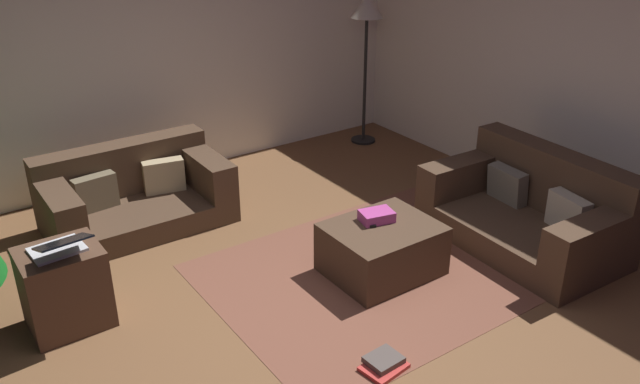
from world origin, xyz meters
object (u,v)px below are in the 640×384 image
at_px(couch_right, 531,211).
at_px(corner_lamp, 367,18).
at_px(laptop, 59,247).
at_px(ottoman, 382,249).
at_px(gift_box, 377,216).
at_px(side_table, 65,288).
at_px(couch_left, 133,194).
at_px(tv_remote, 370,222).
at_px(book_stack, 384,364).

xyz_separation_m(couch_right, corner_lamp, (0.32, 2.64, 1.13)).
xyz_separation_m(laptop, corner_lamp, (3.81, 1.66, 0.78)).
height_order(ottoman, gift_box, gift_box).
height_order(ottoman, corner_lamp, corner_lamp).
distance_m(couch_right, corner_lamp, 2.89).
bearing_deg(side_table, ottoman, -18.14).
distance_m(couch_left, couch_right, 3.41).
bearing_deg(gift_box, couch_right, -18.04).
bearing_deg(couch_left, tv_remote, 124.00).
bearing_deg(side_table, laptop, -85.78).
relative_size(ottoman, side_table, 1.41).
relative_size(side_table, laptop, 1.30).
bearing_deg(couch_right, side_table, 75.57).
height_order(couch_right, tv_remote, couch_right).
xyz_separation_m(book_stack, corner_lamp, (2.35, 3.18, 1.38)).
bearing_deg(book_stack, gift_box, 53.46).
bearing_deg(corner_lamp, tv_remote, -127.53).
bearing_deg(ottoman, gift_box, 81.11).
bearing_deg(tv_remote, laptop, -175.44).
bearing_deg(book_stack, corner_lamp, 53.54).
xyz_separation_m(couch_left, side_table, (-0.91, -1.19, 0.02)).
relative_size(gift_box, book_stack, 0.84).
xyz_separation_m(tv_remote, laptop, (-2.11, 0.55, 0.22)).
distance_m(couch_left, gift_box, 2.22).
relative_size(gift_box, tv_remote, 1.55).
bearing_deg(laptop, tv_remote, -14.69).
bearing_deg(couch_left, side_table, 52.88).
bearing_deg(ottoman, couch_left, 123.46).
relative_size(gift_box, laptop, 0.56).
bearing_deg(couch_left, gift_box, 125.50).
bearing_deg(side_table, gift_box, -15.74).
height_order(couch_left, tv_remote, couch_left).
height_order(book_stack, corner_lamp, corner_lamp).
xyz_separation_m(couch_right, ottoman, (-1.32, 0.33, -0.08)).
relative_size(ottoman, laptop, 1.83).
bearing_deg(couch_right, corner_lamp, -4.83).
xyz_separation_m(couch_left, gift_box, (1.27, -1.81, 0.18)).
bearing_deg(laptop, corner_lamp, 23.52).
relative_size(tv_remote, side_table, 0.28).
height_order(gift_box, laptop, laptop).
distance_m(tv_remote, laptop, 2.20).
bearing_deg(couch_right, couch_left, 51.30).
height_order(laptop, book_stack, laptop).
bearing_deg(couch_left, couch_right, 139.48).
relative_size(couch_left, ottoman, 1.90).
distance_m(gift_box, laptop, 2.26).
bearing_deg(tv_remote, corner_lamp, 71.72).
height_order(couch_left, laptop, laptop).
bearing_deg(tv_remote, couch_left, 142.89).
height_order(couch_right, ottoman, couch_right).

